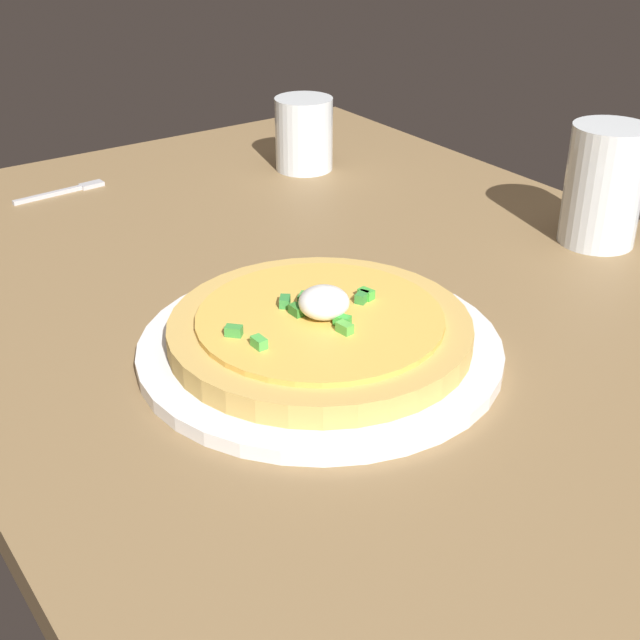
{
  "coord_description": "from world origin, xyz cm",
  "views": [
    {
      "loc": [
        56.54,
        -43.75,
        39.58
      ],
      "look_at": [
        6.39,
        -8.93,
        6.32
      ],
      "focal_mm": 49.08,
      "sensor_mm": 36.0,
      "label": 1
    }
  ],
  "objects_px": {
    "plate": "(320,348)",
    "cup_near": "(304,137)",
    "pizza": "(320,329)",
    "cup_far": "(603,192)",
    "fork": "(67,191)"
  },
  "relations": [
    {
      "from": "pizza",
      "to": "cup_far",
      "type": "bearing_deg",
      "value": 93.98
    },
    {
      "from": "fork",
      "to": "plate",
      "type": "bearing_deg",
      "value": -90.63
    },
    {
      "from": "plate",
      "to": "pizza",
      "type": "distance_m",
      "value": 0.02
    },
    {
      "from": "plate",
      "to": "cup_far",
      "type": "distance_m",
      "value": 0.37
    },
    {
      "from": "plate",
      "to": "cup_near",
      "type": "distance_m",
      "value": 0.47
    },
    {
      "from": "cup_near",
      "to": "plate",
      "type": "bearing_deg",
      "value": -32.28
    },
    {
      "from": "cup_far",
      "to": "pizza",
      "type": "bearing_deg",
      "value": -86.02
    },
    {
      "from": "pizza",
      "to": "cup_far",
      "type": "relative_size",
      "value": 1.98
    },
    {
      "from": "pizza",
      "to": "cup_far",
      "type": "xyz_separation_m",
      "value": [
        -0.03,
        0.37,
        0.03
      ]
    },
    {
      "from": "fork",
      "to": "cup_near",
      "type": "bearing_deg",
      "value": -21.84
    },
    {
      "from": "cup_near",
      "to": "fork",
      "type": "distance_m",
      "value": 0.3
    },
    {
      "from": "pizza",
      "to": "cup_far",
      "type": "distance_m",
      "value": 0.37
    },
    {
      "from": "plate",
      "to": "fork",
      "type": "xyz_separation_m",
      "value": [
        -0.48,
        -0.03,
        -0.0
      ]
    },
    {
      "from": "plate",
      "to": "cup_far",
      "type": "xyz_separation_m",
      "value": [
        -0.03,
        0.37,
        0.05
      ]
    },
    {
      "from": "plate",
      "to": "cup_near",
      "type": "height_order",
      "value": "cup_near"
    }
  ]
}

